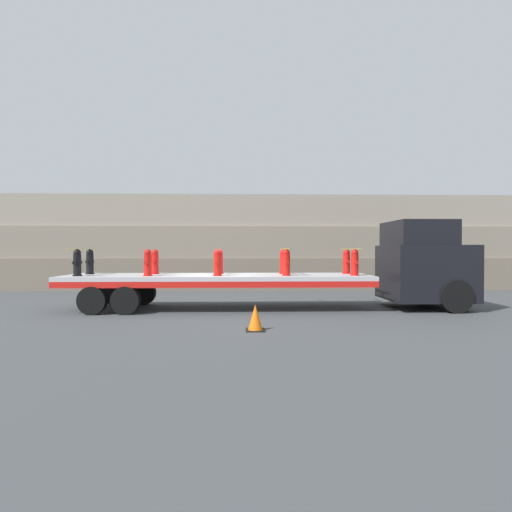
{
  "coord_description": "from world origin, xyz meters",
  "views": [
    {
      "loc": [
        0.88,
        -13.86,
        2.03
      ],
      "look_at": [
        1.3,
        0.0,
        1.84
      ],
      "focal_mm": 28.0,
      "sensor_mm": 36.0,
      "label": 1
    }
  ],
  "objects_px": {
    "fire_hydrant_black_far_0": "(90,262)",
    "fire_hydrant_red_near_4": "(355,263)",
    "fire_hydrant_black_near_0": "(77,263)",
    "traffic_cone": "(255,318)",
    "fire_hydrant_red_far_3": "(283,262)",
    "fire_hydrant_red_far_2": "(219,262)",
    "fire_hydrant_red_near_3": "(286,263)",
    "flatbed_trailer": "(199,281)",
    "fire_hydrant_red_far_4": "(346,262)",
    "truck_cab": "(427,264)",
    "fire_hydrant_red_near_1": "(148,263)",
    "fire_hydrant_red_far_1": "(155,262)",
    "fire_hydrant_red_near_2": "(217,263)"
  },
  "relations": [
    {
      "from": "fire_hydrant_black_near_0",
      "to": "fire_hydrant_red_far_2",
      "type": "xyz_separation_m",
      "value": [
        4.62,
        1.08,
        0.0
      ]
    },
    {
      "from": "fire_hydrant_black_near_0",
      "to": "traffic_cone",
      "type": "relative_size",
      "value": 1.35
    },
    {
      "from": "fire_hydrant_black_far_0",
      "to": "fire_hydrant_red_near_3",
      "type": "xyz_separation_m",
      "value": [
        6.92,
        -1.08,
        0.0
      ]
    },
    {
      "from": "fire_hydrant_black_near_0",
      "to": "fire_hydrant_black_far_0",
      "type": "bearing_deg",
      "value": 90.0
    },
    {
      "from": "truck_cab",
      "to": "fire_hydrant_red_far_3",
      "type": "bearing_deg",
      "value": 173.87
    },
    {
      "from": "truck_cab",
      "to": "fire_hydrant_red_far_1",
      "type": "bearing_deg",
      "value": 176.8
    },
    {
      "from": "fire_hydrant_black_near_0",
      "to": "traffic_cone",
      "type": "bearing_deg",
      "value": -29.28
    },
    {
      "from": "fire_hydrant_red_near_3",
      "to": "fire_hydrant_red_far_2",
      "type": "bearing_deg",
      "value": 154.97
    },
    {
      "from": "fire_hydrant_red_near_4",
      "to": "fire_hydrant_red_far_3",
      "type": "bearing_deg",
      "value": 154.97
    },
    {
      "from": "fire_hydrant_red_far_2",
      "to": "fire_hydrant_red_near_3",
      "type": "relative_size",
      "value": 1.0
    },
    {
      "from": "fire_hydrant_red_far_1",
      "to": "fire_hydrant_red_far_4",
      "type": "relative_size",
      "value": 1.0
    },
    {
      "from": "flatbed_trailer",
      "to": "fire_hydrant_red_near_1",
      "type": "relative_size",
      "value": 11.74
    },
    {
      "from": "fire_hydrant_red_far_1",
      "to": "fire_hydrant_red_far_3",
      "type": "relative_size",
      "value": 1.0
    },
    {
      "from": "truck_cab",
      "to": "flatbed_trailer",
      "type": "bearing_deg",
      "value": 180.0
    },
    {
      "from": "flatbed_trailer",
      "to": "fire_hydrant_red_far_4",
      "type": "relative_size",
      "value": 11.74
    },
    {
      "from": "fire_hydrant_red_far_1",
      "to": "fire_hydrant_red_near_2",
      "type": "relative_size",
      "value": 1.0
    },
    {
      "from": "fire_hydrant_black_near_0",
      "to": "traffic_cone",
      "type": "xyz_separation_m",
      "value": [
        5.79,
        -3.25,
        -1.3
      ]
    },
    {
      "from": "fire_hydrant_black_near_0",
      "to": "fire_hydrant_red_near_3",
      "type": "bearing_deg",
      "value": 0.0
    },
    {
      "from": "fire_hydrant_black_far_0",
      "to": "fire_hydrant_red_near_1",
      "type": "relative_size",
      "value": 1.0
    },
    {
      "from": "fire_hydrant_black_far_0",
      "to": "fire_hydrant_red_near_3",
      "type": "bearing_deg",
      "value": -8.85
    },
    {
      "from": "fire_hydrant_red_far_3",
      "to": "fire_hydrant_red_near_4",
      "type": "xyz_separation_m",
      "value": [
        2.31,
        -1.08,
        0.0
      ]
    },
    {
      "from": "fire_hydrant_red_near_4",
      "to": "fire_hydrant_red_far_4",
      "type": "xyz_separation_m",
      "value": [
        0.0,
        1.08,
        0.0
      ]
    },
    {
      "from": "truck_cab",
      "to": "fire_hydrant_red_near_1",
      "type": "distance_m",
      "value": 9.65
    },
    {
      "from": "fire_hydrant_red_near_2",
      "to": "fire_hydrant_red_far_3",
      "type": "distance_m",
      "value": 2.55
    },
    {
      "from": "fire_hydrant_red_near_2",
      "to": "fire_hydrant_red_far_4",
      "type": "bearing_deg",
      "value": 13.14
    },
    {
      "from": "fire_hydrant_red_near_4",
      "to": "fire_hydrant_red_near_2",
      "type": "bearing_deg",
      "value": 180.0
    },
    {
      "from": "flatbed_trailer",
      "to": "fire_hydrant_red_near_3",
      "type": "distance_m",
      "value": 3.08
    },
    {
      "from": "truck_cab",
      "to": "fire_hydrant_red_far_1",
      "type": "height_order",
      "value": "truck_cab"
    },
    {
      "from": "fire_hydrant_red_far_2",
      "to": "fire_hydrant_red_far_3",
      "type": "bearing_deg",
      "value": 0.0
    },
    {
      "from": "fire_hydrant_red_far_2",
      "to": "fire_hydrant_red_far_3",
      "type": "height_order",
      "value": "same"
    },
    {
      "from": "truck_cab",
      "to": "fire_hydrant_red_far_3",
      "type": "xyz_separation_m",
      "value": [
        -5.02,
        0.54,
        0.08
      ]
    },
    {
      "from": "truck_cab",
      "to": "fire_hydrant_red_far_2",
      "type": "distance_m",
      "value": 7.35
    },
    {
      "from": "flatbed_trailer",
      "to": "fire_hydrant_black_far_0",
      "type": "xyz_separation_m",
      "value": [
        -3.96,
        0.54,
        0.65
      ]
    },
    {
      "from": "fire_hydrant_red_far_2",
      "to": "fire_hydrant_red_near_4",
      "type": "relative_size",
      "value": 1.0
    },
    {
      "from": "fire_hydrant_black_far_0",
      "to": "fire_hydrant_red_near_2",
      "type": "height_order",
      "value": "same"
    },
    {
      "from": "fire_hydrant_red_near_1",
      "to": "fire_hydrant_red_far_1",
      "type": "relative_size",
      "value": 1.0
    },
    {
      "from": "fire_hydrant_red_near_3",
      "to": "flatbed_trailer",
      "type": "bearing_deg",
      "value": 169.71
    },
    {
      "from": "fire_hydrant_black_near_0",
      "to": "fire_hydrant_black_far_0",
      "type": "distance_m",
      "value": 1.08
    },
    {
      "from": "truck_cab",
      "to": "fire_hydrant_red_far_4",
      "type": "distance_m",
      "value": 2.77
    },
    {
      "from": "fire_hydrant_red_far_3",
      "to": "fire_hydrant_red_far_4",
      "type": "height_order",
      "value": "same"
    },
    {
      "from": "fire_hydrant_black_near_0",
      "to": "fire_hydrant_red_near_1",
      "type": "xyz_separation_m",
      "value": [
        2.31,
        0.0,
        0.0
      ]
    },
    {
      "from": "fire_hydrant_red_near_1",
      "to": "fire_hydrant_red_far_1",
      "type": "bearing_deg",
      "value": 90.0
    },
    {
      "from": "fire_hydrant_black_far_0",
      "to": "fire_hydrant_red_near_4",
      "type": "xyz_separation_m",
      "value": [
        9.23,
        -1.08,
        0.0
      ]
    },
    {
      "from": "flatbed_trailer",
      "to": "traffic_cone",
      "type": "distance_m",
      "value": 4.25
    },
    {
      "from": "fire_hydrant_red_far_3",
      "to": "fire_hydrant_red_near_1",
      "type": "bearing_deg",
      "value": -166.86
    },
    {
      "from": "fire_hydrant_red_far_1",
      "to": "fire_hydrant_red_near_2",
      "type": "xyz_separation_m",
      "value": [
        2.31,
        -1.08,
        0.0
      ]
    },
    {
      "from": "fire_hydrant_black_near_0",
      "to": "fire_hydrant_red_far_3",
      "type": "relative_size",
      "value": 1.0
    },
    {
      "from": "fire_hydrant_red_far_1",
      "to": "fire_hydrant_black_far_0",
      "type": "bearing_deg",
      "value": 180.0
    },
    {
      "from": "fire_hydrant_red_near_2",
      "to": "fire_hydrant_red_near_1",
      "type": "bearing_deg",
      "value": 180.0
    },
    {
      "from": "fire_hydrant_red_far_3",
      "to": "traffic_cone",
      "type": "bearing_deg",
      "value": -104.73
    }
  ]
}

